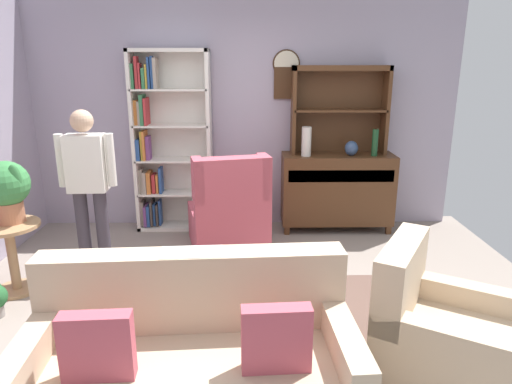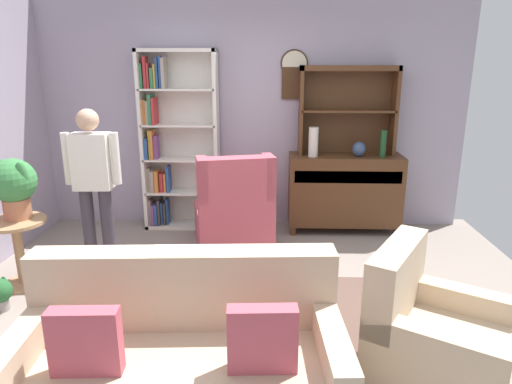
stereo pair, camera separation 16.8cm
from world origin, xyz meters
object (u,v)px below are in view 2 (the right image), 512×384
at_px(vase_tall, 313,142).
at_px(plant_stand, 18,246).
at_px(bookshelf, 174,144).
at_px(armchair_floral, 432,342).
at_px(wingback_chair, 234,214).
at_px(potted_plant_large, 14,184).
at_px(book_stack, 238,271).
at_px(vase_round, 359,149).
at_px(sideboard_hutch, 348,98).
at_px(person_reading, 94,180).
at_px(couch_floral, 181,366).
at_px(coffee_table, 231,287).
at_px(sideboard, 344,189).
at_px(bottle_wine, 383,144).

bearing_deg(vase_tall, plant_stand, -152.20).
height_order(bookshelf, plant_stand, bookshelf).
relative_size(armchair_floral, wingback_chair, 1.00).
height_order(potted_plant_large, book_stack, potted_plant_large).
xyz_separation_m(vase_round, book_stack, (-1.23, -2.05, -0.53)).
bearing_deg(sideboard_hutch, potted_plant_large, -153.11).
distance_m(sideboard_hutch, person_reading, 2.88).
xyz_separation_m(vase_tall, couch_floral, (-0.97, -2.93, -0.77)).
xyz_separation_m(sideboard_hutch, person_reading, (-2.51, -1.26, -0.65)).
xyz_separation_m(bookshelf, sideboard_hutch, (2.01, 0.02, 0.53)).
height_order(potted_plant_large, coffee_table, potted_plant_large).
bearing_deg(potted_plant_large, plant_stand, -104.23).
xyz_separation_m(bookshelf, vase_round, (2.14, -0.15, -0.02)).
relative_size(sideboard, bottle_wine, 4.23).
distance_m(armchair_floral, potted_plant_large, 3.53).
bearing_deg(wingback_chair, book_stack, -84.27).
bearing_deg(wingback_chair, armchair_floral, -56.27).
bearing_deg(vase_round, potted_plant_large, -156.64).
distance_m(sideboard, armchair_floral, 2.70).
xyz_separation_m(wingback_chair, book_stack, (0.15, -1.54, 0.09)).
bearing_deg(couch_floral, bottle_wine, 59.10).
bearing_deg(bottle_wine, armchair_floral, -95.29).
relative_size(plant_stand, coffee_table, 0.78).
bearing_deg(plant_stand, armchair_floral, -19.88).
distance_m(sideboard_hutch, couch_floral, 3.62).
bearing_deg(bottle_wine, wingback_chair, -163.40).
relative_size(bookshelf, book_stack, 9.29).
height_order(bottle_wine, wingback_chair, bottle_wine).
bearing_deg(couch_floral, coffee_table, 76.76).
bearing_deg(bookshelf, book_stack, -67.60).
distance_m(vase_round, book_stack, 2.45).
bearing_deg(person_reading, wingback_chair, 24.38).
bearing_deg(vase_round, wingback_chair, -159.68).
xyz_separation_m(sideboard_hutch, potted_plant_large, (-3.09, -1.57, -0.62)).
xyz_separation_m(bottle_wine, plant_stand, (-3.49, -1.42, -0.69)).
height_order(vase_tall, armchair_floral, vase_tall).
bearing_deg(bookshelf, coffee_table, -68.88).
bearing_deg(bottle_wine, couch_floral, -120.90).
bearing_deg(potted_plant_large, sideboard_hutch, 26.89).
relative_size(vase_round, couch_floral, 0.09).
bearing_deg(coffee_table, sideboard, 61.68).
distance_m(bookshelf, book_stack, 2.45).
xyz_separation_m(plant_stand, person_reading, (0.59, 0.36, 0.52)).
bearing_deg(sideboard_hutch, coffee_table, -117.14).
height_order(plant_stand, person_reading, person_reading).
bearing_deg(bottle_wine, potted_plant_large, -158.53).
height_order(armchair_floral, coffee_table, armchair_floral).
xyz_separation_m(bottle_wine, coffee_table, (-1.54, -2.05, -0.72)).
distance_m(vase_tall, potted_plant_large, 3.04).
xyz_separation_m(armchair_floral, wingback_chair, (-1.41, 2.11, 0.09)).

